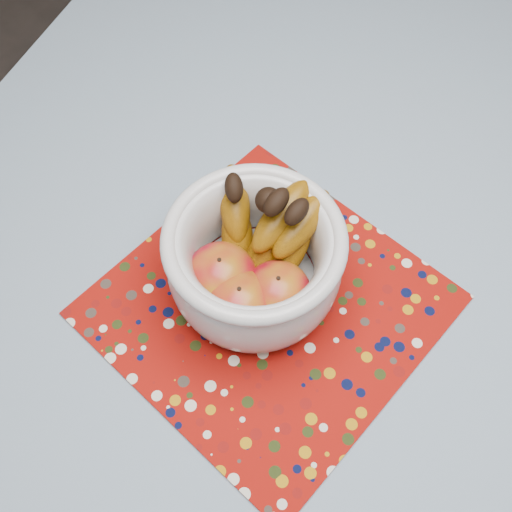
% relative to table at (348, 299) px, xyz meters
% --- Properties ---
extents(table, '(1.20, 1.20, 0.75)m').
position_rel_table_xyz_m(table, '(0.00, 0.00, 0.00)').
color(table, brown).
rests_on(table, ground).
extents(tablecloth, '(1.32, 1.32, 0.01)m').
position_rel_table_xyz_m(tablecloth, '(0.00, 0.00, 0.08)').
color(tablecloth, slate).
rests_on(tablecloth, table).
extents(placemat, '(0.50, 0.50, 0.00)m').
position_rel_table_xyz_m(placemat, '(-0.09, -0.10, 0.09)').
color(placemat, maroon).
rests_on(placemat, tablecloth).
extents(fruit_bowl, '(0.23, 0.23, 0.18)m').
position_rel_table_xyz_m(fruit_bowl, '(-0.12, -0.07, 0.17)').
color(fruit_bowl, silver).
rests_on(fruit_bowl, placemat).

